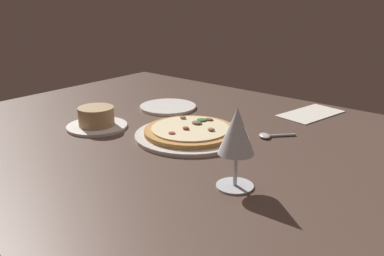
# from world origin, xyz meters

# --- Properties ---
(dining_table) EXTENTS (1.50, 1.10, 0.04)m
(dining_table) POSITION_xyz_m (0.00, 0.00, 0.02)
(dining_table) COLOR brown
(dining_table) RESTS_ON ground
(pizza_main) EXTENTS (0.29, 0.29, 0.03)m
(pizza_main) POSITION_xyz_m (0.03, -0.02, 0.05)
(pizza_main) COLOR silver
(pizza_main) RESTS_ON dining_table
(ramekin_on_saucer) EXTENTS (0.17, 0.17, 0.06)m
(ramekin_on_saucer) POSITION_xyz_m (0.27, 0.09, 0.06)
(ramekin_on_saucer) COLOR white
(ramekin_on_saucer) RESTS_ON dining_table
(wine_glass_far) EXTENTS (0.07, 0.07, 0.16)m
(wine_glass_far) POSITION_xyz_m (-0.23, 0.14, 0.15)
(wine_glass_far) COLOR silver
(wine_glass_far) RESTS_ON dining_table
(side_plate) EXTENTS (0.18, 0.18, 0.01)m
(side_plate) POSITION_xyz_m (0.26, -0.18, 0.04)
(side_plate) COLOR white
(side_plate) RESTS_ON dining_table
(paper_menu) EXTENTS (0.15, 0.22, 0.00)m
(paper_menu) POSITION_xyz_m (-0.12, -0.41, 0.04)
(paper_menu) COLOR silver
(paper_menu) RESTS_ON dining_table
(spoon) EXTENTS (0.08, 0.09, 0.01)m
(spoon) POSITION_xyz_m (-0.13, -0.15, 0.04)
(spoon) COLOR silver
(spoon) RESTS_ON dining_table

